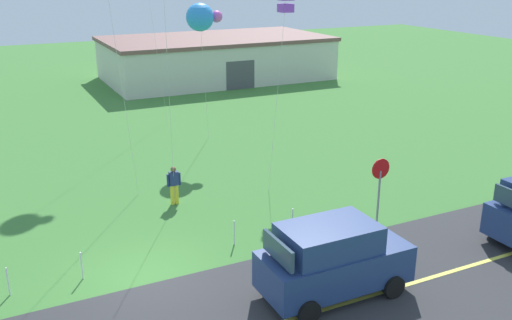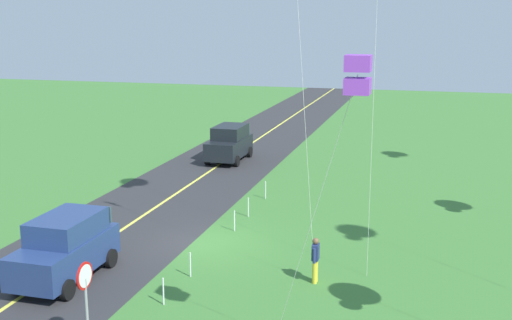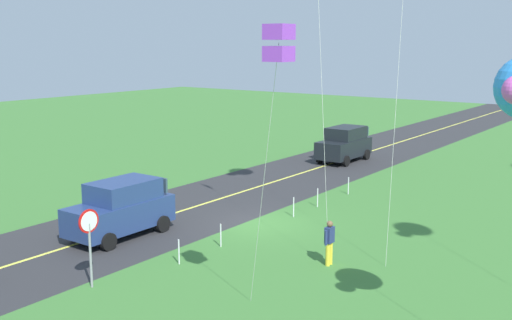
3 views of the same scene
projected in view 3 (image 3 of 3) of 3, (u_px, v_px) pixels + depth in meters
The scene contains 13 objects.
ground_plane at pixel (257, 225), 26.57m from camera, with size 120.00×120.00×0.10m, color #3D7533.
asphalt_road at pixel (188, 209), 28.88m from camera, with size 120.00×7.00×0.00m, color #2D2D30.
road_centre_stripe at pixel (188, 209), 28.88m from camera, with size 120.00×0.16×0.00m, color #E5E04C.
car_suv_foreground at pixel (121, 208), 24.66m from camera, with size 4.40×2.12×2.24m.
car_parked_west_far at pixel (344, 144), 40.33m from camera, with size 4.40×2.12×2.24m.
stop_sign at pixel (89, 233), 19.31m from camera, with size 0.76×0.08×2.56m.
person_adult_near at pixel (329, 241), 21.45m from camera, with size 0.58×0.22×1.60m.
kite_blue_mid at pixel (279, 44), 14.29m from camera, with size 2.25×2.58×8.07m.
fence_post_0 at pixel (348, 186), 31.60m from camera, with size 0.05×0.05×0.90m, color silver.
fence_post_1 at pixel (318, 198), 29.15m from camera, with size 0.05×0.05×0.90m, color silver.
fence_post_2 at pixel (294, 207), 27.50m from camera, with size 0.05×0.05×0.90m, color silver.
fence_post_3 at pixel (221, 235), 23.45m from camera, with size 0.05×0.05×0.90m, color silver.
fence_post_4 at pixel (179, 252), 21.62m from camera, with size 0.05×0.05×0.90m, color silver.
Camera 3 is at (20.68, 15.06, 7.64)m, focal length 43.43 mm.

